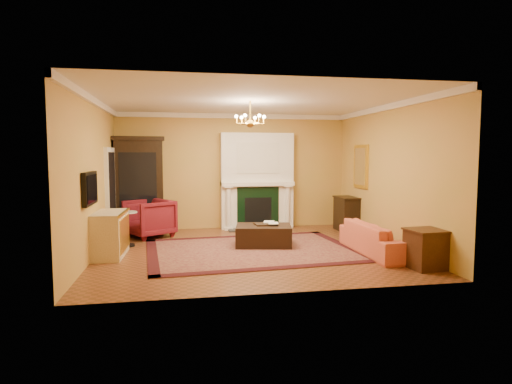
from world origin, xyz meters
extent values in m
cube|color=brown|center=(0.00, 0.00, -0.01)|extent=(6.00, 5.50, 0.02)
cube|color=silver|center=(0.00, 0.00, 3.01)|extent=(6.00, 5.50, 0.02)
cube|color=#CB9248|center=(0.00, 2.76, 1.50)|extent=(6.00, 0.02, 3.00)
cube|color=#CB9248|center=(0.00, -2.76, 1.50)|extent=(6.00, 0.02, 3.00)
cube|color=#CB9248|center=(-3.01, 0.00, 1.50)|extent=(0.02, 5.50, 3.00)
cube|color=#CB9248|center=(3.01, 0.00, 1.50)|extent=(0.02, 5.50, 3.00)
cube|color=white|center=(0.60, 2.59, 1.25)|extent=(1.90, 0.32, 2.50)
cube|color=silver|center=(0.60, 2.42, 1.85)|extent=(1.10, 0.01, 0.80)
cube|color=black|center=(0.60, 2.42, 0.55)|extent=(1.10, 0.02, 1.10)
cube|color=black|center=(0.60, 2.42, 0.45)|extent=(0.70, 0.02, 0.75)
cube|color=#333333|center=(0.60, 2.30, 0.02)|extent=(1.60, 0.50, 0.04)
cube|color=white|center=(0.60, 2.53, 1.18)|extent=(1.90, 0.44, 0.10)
cylinder|color=white|center=(-0.18, 2.41, 0.59)|extent=(0.14, 0.14, 1.18)
cylinder|color=white|center=(1.38, 2.41, 0.59)|extent=(0.14, 0.14, 1.18)
cube|color=white|center=(0.00, 2.71, 2.94)|extent=(6.00, 0.08, 0.12)
cube|color=white|center=(-2.96, 0.00, 2.94)|extent=(0.08, 5.50, 0.12)
cube|color=white|center=(2.96, 0.00, 2.94)|extent=(0.08, 5.50, 0.12)
cube|color=silver|center=(-2.96, 1.70, 1.05)|extent=(0.08, 1.05, 2.10)
cube|color=black|center=(-2.92, 1.70, 1.02)|extent=(0.02, 0.85, 1.95)
cube|color=black|center=(-2.95, -0.60, 1.35)|extent=(0.08, 0.95, 0.58)
cube|color=black|center=(-2.90, -0.60, 1.35)|extent=(0.01, 0.85, 0.48)
cube|color=yellow|center=(2.97, 1.40, 1.65)|extent=(0.05, 0.76, 1.05)
cube|color=white|center=(2.94, 1.40, 1.65)|extent=(0.01, 0.62, 0.90)
cylinder|color=#B98C32|center=(0.00, 0.00, 2.80)|extent=(0.03, 0.03, 0.40)
sphere|color=#B98C32|center=(0.00, 0.00, 2.55)|extent=(0.16, 0.16, 0.16)
sphere|color=#FFE5B2|center=(0.28, 0.00, 2.69)|extent=(0.07, 0.07, 0.07)
sphere|color=#FFE5B2|center=(0.14, 0.24, 2.69)|extent=(0.07, 0.07, 0.07)
sphere|color=#FFE5B2|center=(-0.14, 0.24, 2.69)|extent=(0.07, 0.07, 0.07)
sphere|color=#FFE5B2|center=(-0.28, 0.00, 2.69)|extent=(0.07, 0.07, 0.07)
sphere|color=#FFE5B2|center=(-0.14, -0.24, 2.69)|extent=(0.07, 0.07, 0.07)
sphere|color=#FFE5B2|center=(0.14, -0.24, 2.69)|extent=(0.07, 0.07, 0.07)
cube|color=#450E19|center=(0.04, -0.03, 0.01)|extent=(4.41, 3.46, 0.02)
cube|color=black|center=(-2.40, 2.49, 1.14)|extent=(1.19, 0.63, 2.28)
imported|color=maroon|center=(-2.12, 1.80, 0.49)|extent=(1.26, 1.28, 0.97)
cylinder|color=black|center=(-2.50, 0.82, 0.02)|extent=(0.29, 0.29, 0.04)
cylinder|color=black|center=(-2.50, 0.82, 0.37)|extent=(0.06, 0.06, 0.66)
cylinder|color=silver|center=(-2.50, 0.82, 0.73)|extent=(0.41, 0.41, 0.03)
cube|color=beige|center=(-2.73, -0.03, 0.43)|extent=(0.58, 1.16, 0.85)
imported|color=#D75F44|center=(2.43, -0.75, 0.41)|extent=(0.63, 2.08, 0.81)
cube|color=#3C2110|center=(2.72, -1.91, 0.32)|extent=(0.60, 0.60, 0.64)
cube|color=black|center=(2.78, 1.79, 0.42)|extent=(0.44, 0.75, 0.84)
cube|color=black|center=(0.34, 0.34, 0.23)|extent=(1.28, 1.03, 0.43)
cube|color=black|center=(0.40, 0.40, 0.46)|extent=(0.48, 0.39, 0.03)
imported|color=gray|center=(0.37, 0.50, 0.63)|extent=(0.23, 0.08, 0.30)
imported|color=gray|center=(0.44, 0.33, 0.62)|extent=(0.21, 0.06, 0.29)
cylinder|color=tan|center=(0.03, 2.53, 1.28)|extent=(0.11, 0.11, 0.09)
cone|color=#0E3515|center=(0.03, 2.53, 1.50)|extent=(0.16, 0.16, 0.35)
cylinder|color=tan|center=(1.36, 2.53, 1.27)|extent=(0.11, 0.11, 0.09)
cone|color=#0E3515|center=(1.36, 2.53, 1.49)|extent=(0.16, 0.16, 0.34)
camera|label=1|loc=(-1.38, -8.45, 1.94)|focal=30.00mm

